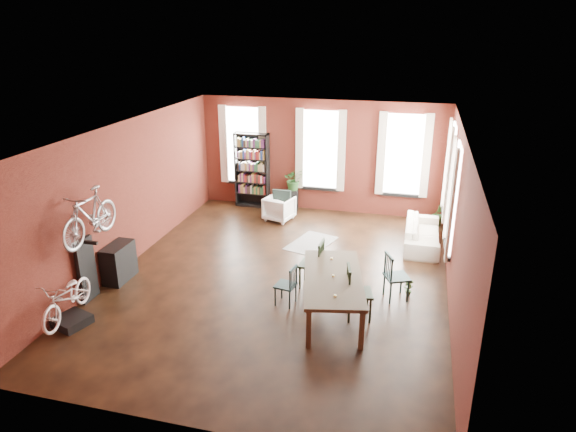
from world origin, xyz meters
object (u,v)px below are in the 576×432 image
(white_armchair, at_px, (279,207))
(bicycle_floor, at_px, (64,279))
(console_table, at_px, (119,262))
(plant_stand, at_px, (293,199))
(dining_chair_c, at_px, (359,293))
(cream_sofa, at_px, (423,229))
(dining_table, at_px, (333,296))
(dining_chair_d, at_px, (397,277))
(bookshelf, at_px, (252,170))
(bike_trainer, at_px, (72,321))
(dining_chair_a, at_px, (286,285))
(dining_chair_b, at_px, (311,264))

(white_armchair, xyz_separation_m, bicycle_floor, (-2.26, -6.08, 0.56))
(console_table, bearing_deg, plant_stand, 64.24)
(dining_chair_c, relative_size, cream_sofa, 0.49)
(console_table, bearing_deg, dining_table, -3.09)
(dining_chair_c, height_order, cream_sofa, dining_chair_c)
(dining_chair_d, height_order, cream_sofa, dining_chair_d)
(plant_stand, height_order, bicycle_floor, bicycle_floor)
(bookshelf, bearing_deg, white_armchair, -40.69)
(bike_trainer, bearing_deg, dining_chair_c, 17.38)
(dining_chair_a, bearing_deg, dining_chair_c, 94.04)
(white_armchair, bearing_deg, bicycle_floor, 84.44)
(dining_chair_d, xyz_separation_m, bicycle_floor, (-5.66, -2.46, 0.45))
(bookshelf, xyz_separation_m, plant_stand, (1.23, 0.00, -0.80))
(bookshelf, bearing_deg, bicycle_floor, -99.57)
(dining_chair_c, xyz_separation_m, dining_chair_d, (0.63, 0.88, -0.03))
(plant_stand, bearing_deg, dining_table, -68.68)
(cream_sofa, bearing_deg, dining_chair_c, 163.51)
(dining_chair_b, bearing_deg, dining_chair_d, 90.34)
(white_armchair, bearing_deg, dining_chair_a, 121.77)
(dining_chair_b, height_order, bicycle_floor, bicycle_floor)
(dining_chair_b, height_order, bookshelf, bookshelf)
(white_armchair, distance_m, console_table, 4.88)
(dining_chair_a, xyz_separation_m, bike_trainer, (-3.58, -1.71, -0.33))
(white_armchair, xyz_separation_m, cream_sofa, (3.87, -0.77, 0.04))
(white_armchair, relative_size, cream_sofa, 0.35)
(bookshelf, bearing_deg, dining_chair_d, -45.44)
(dining_chair_d, xyz_separation_m, console_table, (-5.76, -0.65, -0.08))
(dining_table, distance_m, plant_stand, 5.85)
(dining_table, bearing_deg, dining_chair_a, 158.47)
(dining_table, height_order, bicycle_floor, bicycle_floor)
(dining_chair_b, relative_size, plant_stand, 1.71)
(dining_chair_b, xyz_separation_m, cream_sofa, (2.21, 2.76, -0.10))
(dining_chair_b, bearing_deg, white_armchair, -151.68)
(white_armchair, distance_m, cream_sofa, 3.95)
(dining_chair_a, height_order, console_table, dining_chair_a)
(bookshelf, bearing_deg, dining_chair_a, -65.53)
(dining_table, distance_m, bike_trainer, 4.80)
(cream_sofa, xyz_separation_m, plant_stand, (-3.72, 1.70, -0.11))
(dining_chair_c, height_order, bookshelf, bookshelf)
(cream_sofa, bearing_deg, dining_table, 156.98)
(cream_sofa, bearing_deg, dining_chair_d, 170.61)
(dining_chair_c, xyz_separation_m, white_armchair, (-2.77, 4.50, -0.15))
(dining_chair_d, bearing_deg, console_table, 72.00)
(dining_table, relative_size, plant_stand, 3.87)
(white_armchair, bearing_deg, console_table, 75.93)
(dining_chair_a, height_order, bicycle_floor, bicycle_floor)
(white_armchair, bearing_deg, dining_chair_d, 148.02)
(dining_chair_d, distance_m, bicycle_floor, 6.19)
(cream_sofa, bearing_deg, dining_chair_a, 144.74)
(white_armchair, relative_size, plant_stand, 1.23)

